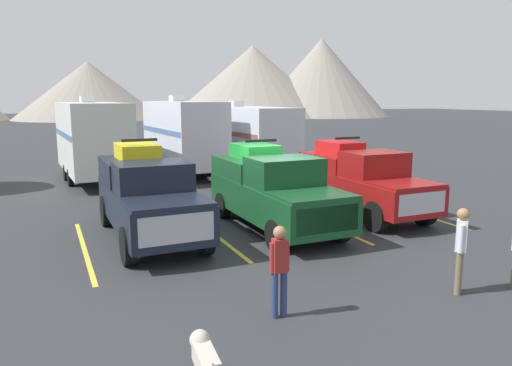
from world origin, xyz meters
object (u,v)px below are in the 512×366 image
(person_c, at_px, (461,245))
(dog, at_px, (204,356))
(pickup_truck_c, at_px, (360,179))
(camper_trailer_c, at_px, (245,135))
(person_a, at_px, (279,265))
(pickup_truck_b, at_px, (273,188))
(camper_trailer_a, at_px, (93,137))
(pickup_truck_a, at_px, (147,193))
(camper_trailer_b, at_px, (183,134))

(person_c, distance_m, dog, 5.78)
(pickup_truck_c, bearing_deg, camper_trailer_c, 89.22)
(person_a, bearing_deg, camper_trailer_c, 69.28)
(dog, bearing_deg, person_c, 10.87)
(pickup_truck_b, distance_m, person_c, 6.17)
(camper_trailer_a, distance_m, dog, 17.82)
(pickup_truck_c, xyz_separation_m, person_a, (-5.96, -5.88, -0.21))
(pickup_truck_a, relative_size, pickup_truck_b, 1.00)
(person_a, bearing_deg, camper_trailer_a, 95.38)
(camper_trailer_a, relative_size, person_a, 4.76)
(pickup_truck_a, relative_size, person_a, 3.40)
(pickup_truck_b, xyz_separation_m, person_c, (1.19, -6.05, -0.18))
(camper_trailer_b, bearing_deg, dog, -104.79)
(camper_trailer_c, bearing_deg, pickup_truck_b, -108.53)
(dog, bearing_deg, camper_trailer_c, 65.68)
(camper_trailer_c, bearing_deg, person_c, -98.05)
(pickup_truck_c, xyz_separation_m, person_c, (-2.21, -6.38, -0.17))
(pickup_truck_a, distance_m, camper_trailer_a, 10.15)
(pickup_truck_a, height_order, camper_trailer_c, camper_trailer_c)
(pickup_truck_a, height_order, pickup_truck_c, pickup_truck_a)
(camper_trailer_b, bearing_deg, pickup_truck_c, -73.50)
(pickup_truck_c, height_order, camper_trailer_a, camper_trailer_a)
(pickup_truck_c, relative_size, person_c, 3.10)
(camper_trailer_c, xyz_separation_m, dog, (-8.00, -17.71, -1.43))
(camper_trailer_c, xyz_separation_m, person_c, (-2.35, -16.63, -0.94))
(camper_trailer_b, bearing_deg, pickup_truck_b, -91.53)
(pickup_truck_a, bearing_deg, camper_trailer_c, 54.52)
(person_a, relative_size, dog, 1.72)
(camper_trailer_b, distance_m, person_a, 16.69)
(camper_trailer_a, bearing_deg, camper_trailer_b, 3.07)
(pickup_truck_c, height_order, person_a, pickup_truck_c)
(pickup_truck_b, height_order, camper_trailer_c, camper_trailer_c)
(camper_trailer_b, height_order, person_c, camper_trailer_b)
(pickup_truck_a, bearing_deg, camper_trailer_b, 69.23)
(dog, bearing_deg, person_a, 39.77)
(pickup_truck_a, bearing_deg, pickup_truck_b, -7.90)
(camper_trailer_a, distance_m, camper_trailer_b, 4.38)
(person_c, bearing_deg, camper_trailer_c, 81.95)
(camper_trailer_b, distance_m, camper_trailer_c, 3.27)
(pickup_truck_b, bearing_deg, pickup_truck_a, 172.10)
(camper_trailer_c, distance_m, person_a, 17.28)
(pickup_truck_a, bearing_deg, camper_trailer_a, 92.53)
(pickup_truck_a, height_order, person_a, pickup_truck_a)
(pickup_truck_b, height_order, person_c, pickup_truck_b)
(camper_trailer_b, distance_m, dog, 18.67)
(camper_trailer_a, distance_m, camper_trailer_c, 7.63)
(camper_trailer_c, distance_m, person_c, 16.82)
(pickup_truck_b, xyz_separation_m, pickup_truck_c, (3.40, 0.33, -0.01))
(pickup_truck_c, bearing_deg, camper_trailer_a, 126.06)
(camper_trailer_c, height_order, dog, camper_trailer_c)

